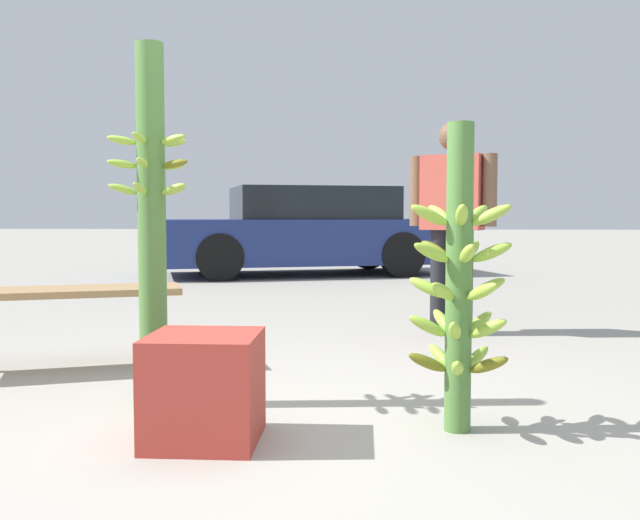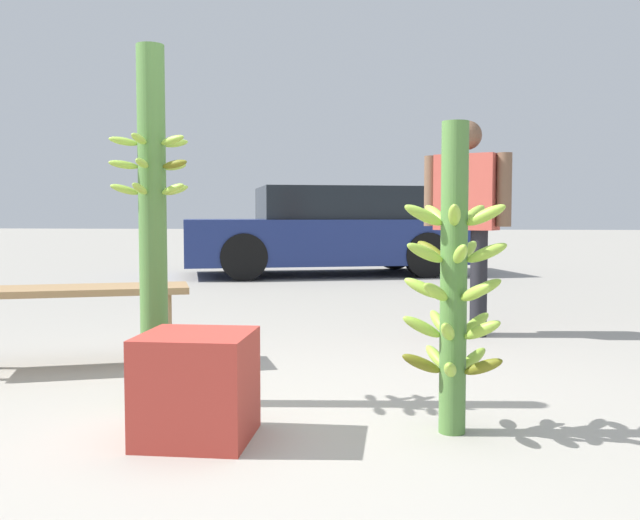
% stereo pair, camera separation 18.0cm
% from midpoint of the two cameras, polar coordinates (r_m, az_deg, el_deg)
% --- Properties ---
extents(ground_plane, '(80.00, 80.00, 0.00)m').
position_cam_midpoint_polar(ground_plane, '(3.06, -4.93, -13.80)').
color(ground_plane, '#9E998E').
extents(banana_stalk_left, '(0.40, 0.39, 1.72)m').
position_cam_midpoint_polar(banana_stalk_left, '(3.49, -14.76, 2.98)').
color(banana_stalk_left, '#4C7A38').
rests_on(banana_stalk_left, ground_plane).
extents(banana_stalk_center, '(0.45, 0.45, 1.30)m').
position_cam_midpoint_polar(banana_stalk_center, '(3.03, 9.39, -1.79)').
color(banana_stalk_center, '#4C7A38').
rests_on(banana_stalk_center, ground_plane).
extents(vendor_person, '(0.66, 0.38, 1.61)m').
position_cam_midpoint_polar(vendor_person, '(5.49, 9.61, 3.99)').
color(vendor_person, black).
rests_on(vendor_person, ground_plane).
extents(market_bench, '(1.52, 0.89, 0.49)m').
position_cam_midpoint_polar(market_bench, '(4.46, -21.77, -3.05)').
color(market_bench, '#99754C').
rests_on(market_bench, ground_plane).
extents(parked_car, '(4.59, 2.98, 1.32)m').
position_cam_midpoint_polar(parked_car, '(10.85, -1.76, 2.27)').
color(parked_car, navy).
rests_on(parked_car, ground_plane).
extents(produce_crate, '(0.44, 0.44, 0.44)m').
position_cam_midpoint_polar(produce_crate, '(2.97, -11.00, -10.02)').
color(produce_crate, '#B2382D').
rests_on(produce_crate, ground_plane).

